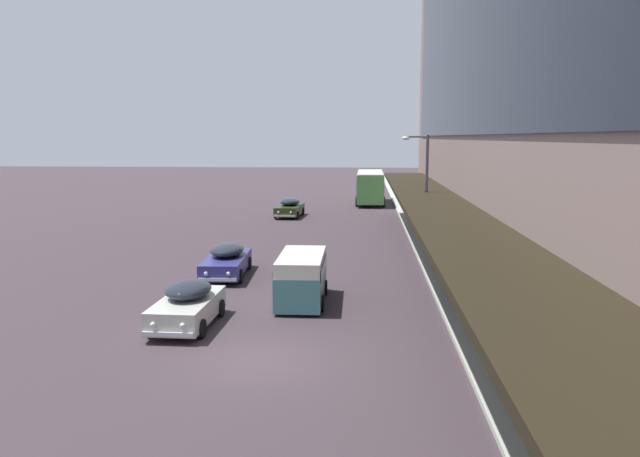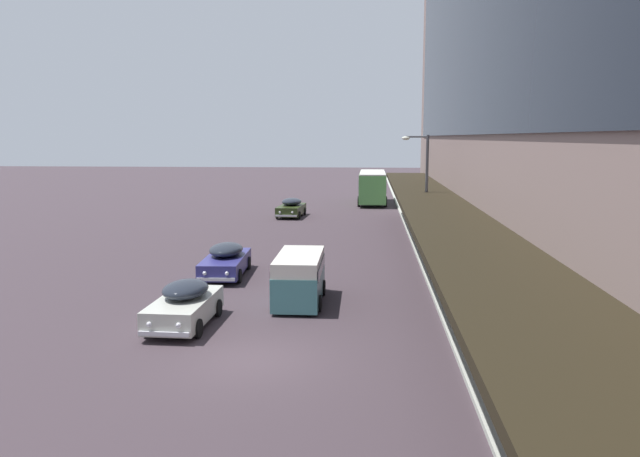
% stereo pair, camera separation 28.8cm
% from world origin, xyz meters
% --- Properties ---
extents(ground, '(240.00, 240.00, 0.00)m').
position_xyz_m(ground, '(0.00, 0.00, 0.00)').
color(ground, '#3A2F35').
extents(sidewalk_kerb, '(10.00, 180.00, 0.15)m').
position_xyz_m(sidewalk_kerb, '(11.00, 0.00, 0.07)').
color(sidewalk_kerb, '#ABAEA1').
rests_on(sidewalk_kerb, ground).
extents(transit_bus_kerbside_front, '(2.81, 9.51, 3.17)m').
position_xyz_m(transit_bus_kerbside_front, '(3.67, 44.62, 1.82)').
color(transit_bus_kerbside_front, '#559D4D').
rests_on(transit_bus_kerbside_front, ground).
extents(sedan_second_near, '(1.97, 4.31, 1.57)m').
position_xyz_m(sedan_second_near, '(-3.05, 3.19, 0.77)').
color(sedan_second_near, beige).
rests_on(sedan_second_near, ground).
extents(sedan_lead_near, '(2.17, 4.76, 1.56)m').
position_xyz_m(sedan_lead_near, '(-3.09, 33.62, 0.76)').
color(sedan_lead_near, '#293616').
rests_on(sedan_lead_near, ground).
extents(sedan_second_mid, '(2.10, 5.02, 1.53)m').
position_xyz_m(sedan_second_mid, '(-3.44, 11.21, 0.76)').
color(sedan_second_mid, navy).
rests_on(sedan_second_mid, ground).
extents(vw_van, '(1.94, 4.57, 1.96)m').
position_xyz_m(vw_van, '(0.62, 6.66, 1.10)').
color(vw_van, teal).
rests_on(vw_van, ground).
extents(pedestrian_at_kerb, '(0.33, 0.61, 1.86)m').
position_xyz_m(pedestrian_at_kerb, '(6.91, 6.75, 1.18)').
color(pedestrian_at_kerb, black).
rests_on(pedestrian_at_kerb, sidewalk_kerb).
extents(street_lamp, '(1.50, 0.28, 6.54)m').
position_xyz_m(street_lamp, '(6.35, 17.16, 3.98)').
color(street_lamp, '#4C4C51').
rests_on(street_lamp, sidewalk_kerb).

